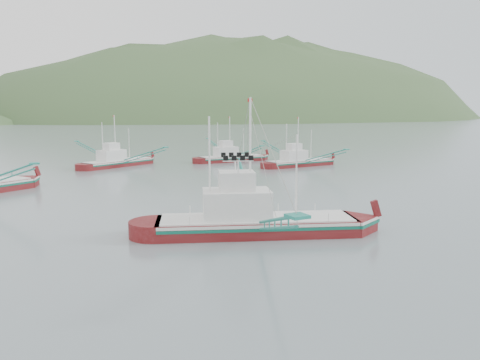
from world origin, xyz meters
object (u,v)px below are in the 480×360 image
main_boat (255,205)px  bg_boat_extra (231,155)px  bg_boat_right (299,159)px  bg_boat_far (117,155)px

main_boat → bg_boat_extra: bearing=87.4°
bg_boat_right → bg_boat_extra: same height
bg_boat_right → bg_boat_far: size_ratio=1.02×
main_boat → bg_boat_extra: main_boat is taller
bg_boat_right → bg_boat_far: bg_boat_far is taller
bg_boat_far → main_boat: bearing=-116.7°
bg_boat_extra → main_boat: bearing=-114.1°
bg_boat_far → bg_boat_extra: bearing=-32.2°
bg_boat_right → bg_boat_far: bearing=149.2°
bg_boat_far → bg_boat_extra: 22.06m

